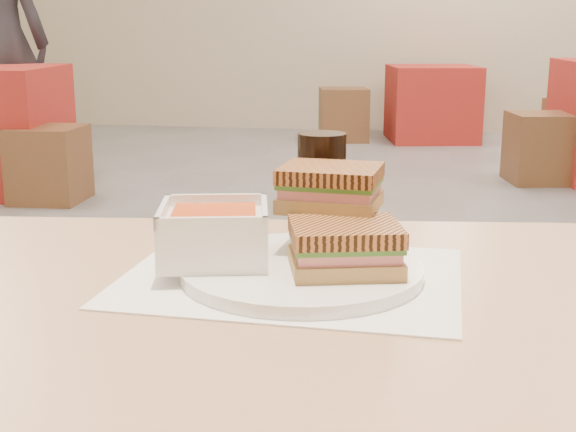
# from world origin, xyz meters

# --- Properties ---
(main_table) EXTENTS (1.27, 0.82, 0.75)m
(main_table) POSITION_xyz_m (0.09, -2.08, 0.64)
(main_table) COLOR #A87D5A
(main_table) RESTS_ON ground
(tray_liner) EXTENTS (0.40, 0.32, 0.00)m
(tray_liner) POSITION_xyz_m (0.02, -2.01, 0.75)
(tray_liner) COLOR white
(tray_liner) RESTS_ON main_table
(plate) EXTENTS (0.28, 0.28, 0.01)m
(plate) POSITION_xyz_m (0.03, -2.01, 0.76)
(plate) COLOR white
(plate) RESTS_ON tray_liner
(soup_bowl) EXTENTS (0.15, 0.15, 0.07)m
(soup_bowl) POSITION_xyz_m (-0.08, -2.01, 0.80)
(soup_bowl) COLOR white
(soup_bowl) RESTS_ON plate
(panini_lower) EXTENTS (0.14, 0.13, 0.05)m
(panini_lower) POSITION_xyz_m (0.08, -2.03, 0.79)
(panini_lower) COLOR tan
(panini_lower) RESTS_ON plate
(panini_upper) EXTENTS (0.13, 0.11, 0.05)m
(panini_upper) POSITION_xyz_m (0.05, -1.94, 0.84)
(panini_upper) COLOR tan
(panini_upper) RESTS_ON panini_lower
(cola_glass) EXTENTS (0.07, 0.07, 0.14)m
(cola_glass) POSITION_xyz_m (0.03, -1.82, 0.82)
(cola_glass) COLOR black
(cola_glass) RESTS_ON main_table
(bg_table_2) EXTENTS (0.89, 0.89, 0.68)m
(bg_table_2) POSITION_xyz_m (0.36, 4.39, 0.34)
(bg_table_2) COLOR maroon
(bg_table_2) RESTS_ON ground
(bg_chair_0r) EXTENTS (0.41, 0.41, 0.45)m
(bg_chair_0r) POSITION_xyz_m (-1.98, 1.44, 0.23)
(bg_chair_0r) COLOR brown
(bg_chair_0r) RESTS_ON ground
(bg_chair_1l) EXTENTS (0.48, 0.48, 0.47)m
(bg_chair_1l) POSITION_xyz_m (1.04, 2.50, 0.23)
(bg_chair_1l) COLOR brown
(bg_chair_1l) RESTS_ON ground
(bg_chair_2l) EXTENTS (0.50, 0.50, 0.48)m
(bg_chair_2l) POSITION_xyz_m (-0.44, 4.24, 0.24)
(bg_chair_2l) COLOR brown
(bg_chair_2l) RESTS_ON ground
(bg_chair_2r) EXTENTS (0.49, 0.49, 0.43)m
(bg_chair_2r) POSITION_xyz_m (1.53, 3.94, 0.22)
(bg_chair_2r) COLOR brown
(bg_chair_2r) RESTS_ON ground
(patron_a) EXTENTS (0.69, 0.47, 1.85)m
(patron_a) POSITION_xyz_m (-2.62, 2.16, 0.92)
(patron_a) COLOR black
(patron_a) RESTS_ON ground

